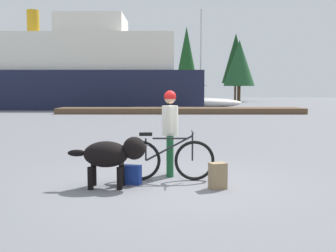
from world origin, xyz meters
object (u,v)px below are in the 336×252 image
person_cyclist (170,125)px  handbag_pannier (132,175)px  dog (112,154)px  ferry_boat (68,74)px  bicycle (167,159)px  sailboat_moored (200,102)px  backpack (218,176)px

person_cyclist → handbag_pannier: 1.30m
dog → ferry_boat: size_ratio=0.06×
dog → ferry_boat: ferry_boat is taller
bicycle → dog: bearing=-149.2°
bicycle → dog: bicycle is taller
handbag_pannier → ferry_boat: bearing=106.4°
bicycle → sailboat_moored: size_ratio=0.20×
person_cyclist → ferry_boat: size_ratio=0.07×
person_cyclist → handbag_pannier: person_cyclist is taller
bicycle → sailboat_moored: sailboat_moored is taller
ferry_boat → person_cyclist: bearing=-72.0°
person_cyclist → sailboat_moored: 29.89m
dog → backpack: 1.87m
dog → ferry_boat: 31.51m
handbag_pannier → sailboat_moored: bearing=83.5°
bicycle → handbag_pannier: size_ratio=5.19×
dog → handbag_pannier: 0.59m
ferry_boat → sailboat_moored: sailboat_moored is taller
person_cyclist → sailboat_moored: size_ratio=0.19×
backpack → handbag_pannier: backpack is taller
ferry_boat → sailboat_moored: bearing=2.3°
bicycle → handbag_pannier: bicycle is taller
person_cyclist → backpack: bearing=-51.4°
bicycle → backpack: bearing=-35.3°
backpack → bicycle: bearing=144.7°
backpack → ferry_boat: size_ratio=0.02×
bicycle → person_cyclist: (0.06, 0.41, 0.61)m
backpack → handbag_pannier: size_ratio=1.32×
sailboat_moored → person_cyclist: bearing=-95.4°
handbag_pannier → ferry_boat: 31.37m
bicycle → ferry_boat: (-9.43, 29.67, 2.74)m
dog → sailboat_moored: size_ratio=0.15×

